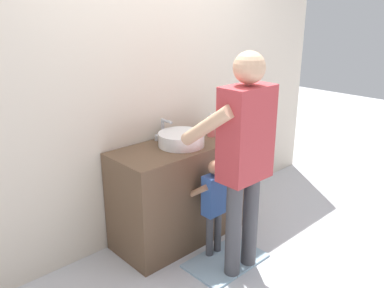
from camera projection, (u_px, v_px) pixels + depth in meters
ground_plane at (204, 249)px, 3.39m from camera, size 14.00×14.00×0.00m
back_wall at (154, 82)px, 3.38m from camera, size 4.40×0.08×2.70m
vanity_cabinet at (180, 192)px, 3.45m from camera, size 1.19×0.54×0.86m
sink_basin at (181, 139)px, 3.28m from camera, size 0.38×0.38×0.11m
faucet at (164, 130)px, 3.43m from camera, size 0.18×0.14×0.18m
toothbrush_cup at (211, 131)px, 3.52m from camera, size 0.07×0.07×0.21m
bath_mat at (226, 261)px, 3.21m from camera, size 0.64×0.40×0.02m
child_toddler at (214, 200)px, 3.15m from camera, size 0.26×0.26×0.84m
adult_parent at (244, 147)px, 2.81m from camera, size 0.52×0.55×1.68m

